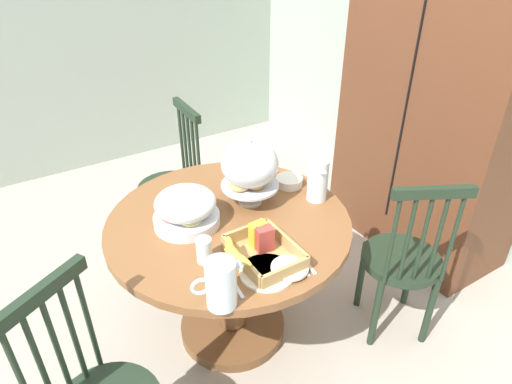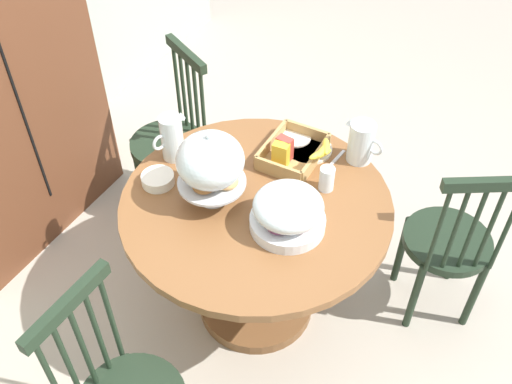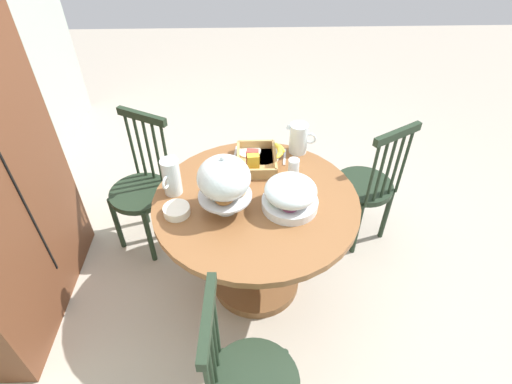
{
  "view_description": "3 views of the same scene",
  "coord_description": "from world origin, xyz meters",
  "views": [
    {
      "loc": [
        1.45,
        -0.77,
        1.94
      ],
      "look_at": [
        -0.06,
        0.17,
        0.84
      ],
      "focal_mm": 31.47,
      "sensor_mm": 36.0,
      "label": 1
    },
    {
      "loc": [
        -1.56,
        -0.78,
        2.42
      ],
      "look_at": [
        -0.06,
        0.02,
        0.79
      ],
      "focal_mm": 40.56,
      "sensor_mm": 36.0,
      "label": 2
    },
    {
      "loc": [
        -1.7,
        0.07,
        2.19
      ],
      "look_at": [
        -0.06,
        0.02,
        0.79
      ],
      "focal_mm": 28.11,
      "sensor_mm": 36.0,
      "label": 3
    }
  ],
  "objects": [
    {
      "name": "soup_spoon",
      "position": [
        0.33,
        -0.17,
        0.74
      ],
      "size": [
        0.17,
        0.04,
        0.01
      ],
      "primitive_type": "cube",
      "rotation": [
        0.0,
        0.0,
        6.16
      ],
      "color": "silver",
      "rests_on": "dining_table"
    },
    {
      "name": "milk_pitcher",
      "position": [
        0.39,
        -0.26,
        0.83
      ],
      "size": [
        0.11,
        0.19,
        0.19
      ],
      "color": "silver",
      "rests_on": "dining_table"
    },
    {
      "name": "cereal_bowl",
      "position": [
        -0.17,
        0.44,
        0.76
      ],
      "size": [
        0.14,
        0.14,
        0.04
      ],
      "primitive_type": "cylinder",
      "color": "white",
      "rests_on": "dining_table"
    },
    {
      "name": "drinking_glass",
      "position": [
        0.14,
        -0.2,
        0.8
      ],
      "size": [
        0.06,
        0.06,
        0.11
      ],
      "primitive_type": "cylinder",
      "color": "silver",
      "rests_on": "dining_table"
    },
    {
      "name": "ground_plane",
      "position": [
        0.0,
        0.0,
        0.0
      ],
      "size": [
        10.0,
        10.0,
        0.0
      ],
      "primitive_type": "plane",
      "color": "#A89E8E"
    },
    {
      "name": "fruit_platter_covered",
      "position": [
        -0.13,
        -0.16,
        0.83
      ],
      "size": [
        0.3,
        0.3,
        0.18
      ],
      "color": "silver",
      "rests_on": "dining_table"
    },
    {
      "name": "windsor_chair_by_cabinet",
      "position": [
        0.36,
        -0.74,
        0.45
      ],
      "size": [
        0.45,
        0.46,
        0.97
      ],
      "color": "#1E2D1E",
      "rests_on": "ground_plane"
    },
    {
      "name": "dinner_fork",
      "position": [
        0.36,
        0.14,
        0.74
      ],
      "size": [
        0.17,
        0.04,
        0.01
      ],
      "primitive_type": "cube",
      "rotation": [
        0.0,
        0.0,
        6.16
      ],
      "color": "silver",
      "rests_on": "dining_table"
    },
    {
      "name": "windsor_chair_near_window",
      "position": [
        -0.93,
        0.08,
        0.45
      ],
      "size": [
        0.4,
        0.4,
        0.97
      ],
      "color": "#1E2D1E",
      "rests_on": "ground_plane"
    },
    {
      "name": "china_plate_small",
      "position": [
        0.38,
        0.05,
        0.76
      ],
      "size": [
        0.15,
        0.15,
        0.01
      ],
      "primitive_type": "cylinder",
      "color": "white",
      "rests_on": "china_plate_large"
    },
    {
      "name": "windsor_chair_facing_door",
      "position": [
        0.37,
        0.77,
        0.45
      ],
      "size": [
        0.45,
        0.45,
        0.97
      ],
      "color": "#1E2D1E",
      "rests_on": "ground_plane"
    },
    {
      "name": "pastry_stand_with_dome",
      "position": [
        -0.14,
        0.18,
        0.94
      ],
      "size": [
        0.28,
        0.28,
        0.34
      ],
      "color": "silver",
      "rests_on": "dining_table"
    },
    {
      "name": "table_knife",
      "position": [
        0.36,
        0.11,
        0.74
      ],
      "size": [
        0.17,
        0.04,
        0.01
      ],
      "primitive_type": "cube",
      "rotation": [
        0.0,
        0.0,
        6.16
      ],
      "color": "silver",
      "rests_on": "dining_table"
    },
    {
      "name": "china_plate_large",
      "position": [
        0.34,
        -0.03,
        0.75
      ],
      "size": [
        0.22,
        0.22,
        0.01
      ],
      "primitive_type": "cylinder",
      "color": "white",
      "rests_on": "dining_table"
    },
    {
      "name": "cereal_basket",
      "position": [
        0.25,
        -0.0,
        0.78
      ],
      "size": [
        0.32,
        0.3,
        0.12
      ],
      "color": "tan",
      "rests_on": "dining_table"
    },
    {
      "name": "orange_juice_pitcher",
      "position": [
        0.01,
        0.48,
        0.84
      ],
      "size": [
        0.18,
        0.1,
        0.21
      ],
      "color": "silver",
      "rests_on": "dining_table"
    },
    {
      "name": "dining_table",
      "position": [
        -0.06,
        0.02,
        0.51
      ],
      "size": [
        1.13,
        1.13,
        0.74
      ],
      "color": "brown",
      "rests_on": "ground_plane"
    }
  ]
}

